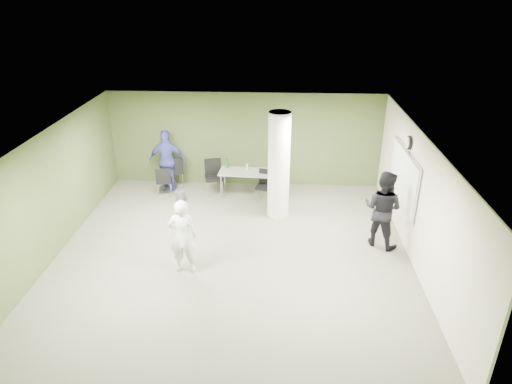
# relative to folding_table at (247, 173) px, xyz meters

# --- Properties ---
(floor) EXTENTS (8.00, 8.00, 0.00)m
(floor) POSITION_rel_folding_table_xyz_m (-0.09, -3.14, -0.70)
(floor) COLOR #5A5B48
(floor) RESTS_ON ground
(ceiling) EXTENTS (8.00, 8.00, 0.00)m
(ceiling) POSITION_rel_folding_table_xyz_m (-0.09, -3.14, 2.10)
(ceiling) COLOR white
(ceiling) RESTS_ON wall_back
(wall_back) EXTENTS (8.00, 2.80, 0.02)m
(wall_back) POSITION_rel_folding_table_xyz_m (-0.09, 0.86, 0.70)
(wall_back) COLOR #405026
(wall_back) RESTS_ON floor
(wall_left) EXTENTS (0.02, 8.00, 2.80)m
(wall_left) POSITION_rel_folding_table_xyz_m (-4.09, -3.14, 0.70)
(wall_left) COLOR #405026
(wall_left) RESTS_ON floor
(wall_right_cream) EXTENTS (0.02, 8.00, 2.80)m
(wall_right_cream) POSITION_rel_folding_table_xyz_m (3.91, -3.14, 0.70)
(wall_right_cream) COLOR beige
(wall_right_cream) RESTS_ON floor
(column) EXTENTS (0.56, 0.56, 2.80)m
(column) POSITION_rel_folding_table_xyz_m (0.91, -1.14, 0.70)
(column) COLOR silver
(column) RESTS_ON floor
(whiteboard) EXTENTS (0.05, 2.30, 1.30)m
(whiteboard) POSITION_rel_folding_table_xyz_m (3.83, -1.94, 0.80)
(whiteboard) COLOR silver
(whiteboard) RESTS_ON wall_right_cream
(wall_clock) EXTENTS (0.06, 0.32, 0.32)m
(wall_clock) POSITION_rel_folding_table_xyz_m (3.83, -1.94, 1.65)
(wall_clock) COLOR black
(wall_clock) RESTS_ON wall_right_cream
(folding_table) EXTENTS (1.62, 0.79, 1.00)m
(folding_table) POSITION_rel_folding_table_xyz_m (0.00, 0.00, 0.00)
(folding_table) COLOR gray
(folding_table) RESTS_ON floor
(wastebasket) EXTENTS (0.26, 0.26, 0.30)m
(wastebasket) POSITION_rel_folding_table_xyz_m (-1.85, -0.49, -0.55)
(wastebasket) COLOR #4C4C4C
(wastebasket) RESTS_ON floor
(chair_back_left) EXTENTS (0.65, 0.65, 0.99)m
(chair_back_left) POSITION_rel_folding_table_xyz_m (-2.18, 0.43, -0.12)
(chair_back_left) COLOR black
(chair_back_left) RESTS_ON floor
(chair_back_right) EXTENTS (0.51, 0.51, 0.88)m
(chair_back_right) POSITION_rel_folding_table_xyz_m (-2.38, -0.13, -0.19)
(chair_back_right) COLOR black
(chair_back_right) RESTS_ON floor
(chair_table_left) EXTENTS (0.61, 0.61, 1.00)m
(chair_table_left) POSITION_rel_folding_table_xyz_m (-0.98, 0.16, -0.11)
(chair_table_left) COLOR black
(chair_table_left) RESTS_ON floor
(chair_table_right) EXTENTS (0.54, 0.54, 0.90)m
(chair_table_right) POSITION_rel_folding_table_xyz_m (0.54, -0.28, -0.18)
(chair_table_right) COLOR black
(chair_table_right) RESTS_ON floor
(woman_white) EXTENTS (0.62, 0.41, 1.69)m
(woman_white) POSITION_rel_folding_table_xyz_m (-1.06, -3.81, 0.14)
(woman_white) COLOR silver
(woman_white) RESTS_ON floor
(man_black) EXTENTS (1.14, 1.08, 1.86)m
(man_black) POSITION_rel_folding_table_xyz_m (3.31, -2.49, 0.23)
(man_black) COLOR black
(man_black) RESTS_ON floor
(man_blue) EXTENTS (1.09, 0.49, 1.84)m
(man_blue) POSITION_rel_folding_table_xyz_m (-2.32, 0.26, 0.22)
(man_blue) COLOR #3B3F92
(man_blue) RESTS_ON floor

